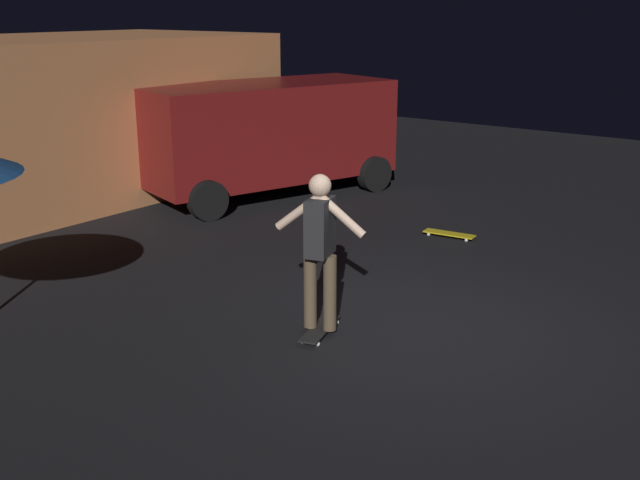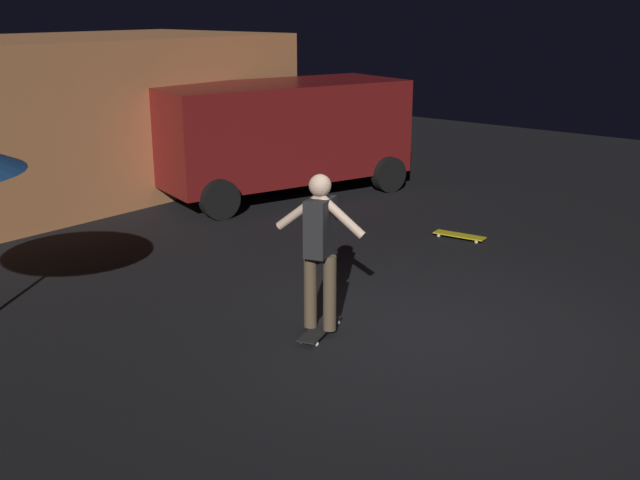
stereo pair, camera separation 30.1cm
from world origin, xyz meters
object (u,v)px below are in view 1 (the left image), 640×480
Objects in this scene: parked_van at (267,131)px; skateboard_spare at (449,234)px; skater at (320,241)px; skateboard_ridden at (320,329)px.

parked_van is 4.21m from skateboard_spare.
skater is (-4.49, -4.61, -0.12)m from parked_van.
skater is at bearing -134.23° from parked_van.
skateboard_ridden is 0.98m from skater.
parked_van is at bearing 45.77° from skateboard_ridden.
parked_van is 2.97× the size of skater.
skateboard_ridden is at bearing -171.71° from skateboard_spare.
skater reaches higher than skateboard_spare.
skateboard_ridden is at bearing -134.23° from parked_van.
skateboard_spare is 4.17m from skater.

